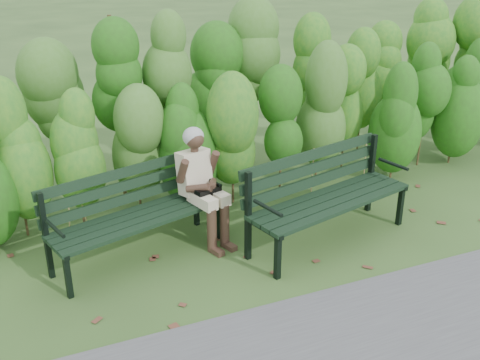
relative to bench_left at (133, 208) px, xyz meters
name	(u,v)px	position (x,y,z in m)	size (l,w,h in m)	color
ground	(252,253)	(1.19, -0.50, -0.56)	(80.00, 80.00, 0.00)	#2E481F
hedge_band	(195,102)	(1.19, 1.36, 0.69)	(11.04, 1.67, 2.42)	#47381E
leaf_litter	(249,247)	(1.21, -0.37, -0.56)	(6.06, 1.95, 0.01)	brown
bench_left	(133,208)	(0.00, 0.00, 0.00)	(2.02, 1.14, 0.96)	black
bench_right	(324,190)	(2.09, -0.47, 0.04)	(2.15, 1.16, 1.03)	black
seated_woman	(201,179)	(0.80, 0.04, 0.19)	(0.55, 0.80, 1.33)	beige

